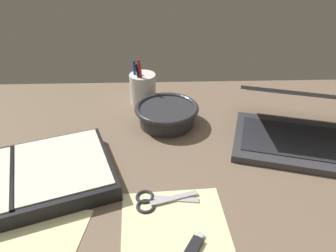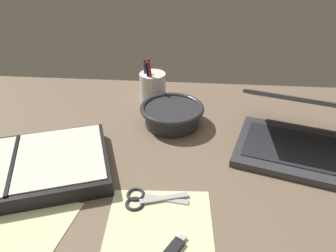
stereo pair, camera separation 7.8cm
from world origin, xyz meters
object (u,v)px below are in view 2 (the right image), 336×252
Objects in this scene: bowl at (172,114)px; pen_cup at (153,88)px; laptop at (307,134)px; planner at (15,170)px; scissors at (143,199)px.

bowl is 1.18× the size of pen_cup.
bowl is 14.73cm from pen_cup.
laptop reaches higher than pen_cup.
pen_cup is at bearing 118.37° from bowl.
bowl is 0.38× the size of planner.
laptop is at bearing -6.50° from planner.
bowl is 41.70cm from planner.
planner is (-66.46, -15.50, -2.82)cm from laptop.
scissors is (-37.18, -20.47, -4.42)cm from laptop.
pen_cup is 1.13× the size of scissors.
planner is at bearing -150.30° from laptop.
planner is at bearing -124.15° from pen_cup.
bowl reaches higher than planner.
planner is 29.74cm from scissors.
scissors is (-3.70, -30.45, -2.85)cm from bowl.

